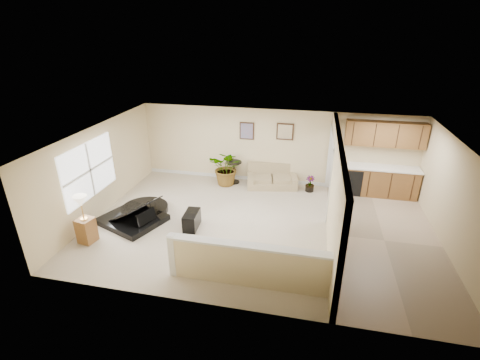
% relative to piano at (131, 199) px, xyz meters
% --- Properties ---
extents(floor, '(9.00, 9.00, 0.00)m').
position_rel_piano_xyz_m(floor, '(3.48, 0.34, -0.61)').
color(floor, '#BAAA91').
rests_on(floor, ground).
extents(back_wall, '(9.00, 0.04, 2.50)m').
position_rel_piano_xyz_m(back_wall, '(3.48, 3.34, 0.64)').
color(back_wall, beige).
rests_on(back_wall, floor).
extents(front_wall, '(9.00, 0.04, 2.50)m').
position_rel_piano_xyz_m(front_wall, '(3.48, -2.66, 0.64)').
color(front_wall, beige).
rests_on(front_wall, floor).
extents(left_wall, '(0.04, 6.00, 2.50)m').
position_rel_piano_xyz_m(left_wall, '(-1.02, 0.34, 0.64)').
color(left_wall, beige).
rests_on(left_wall, floor).
extents(right_wall, '(0.04, 6.00, 2.50)m').
position_rel_piano_xyz_m(right_wall, '(7.98, 0.34, 0.64)').
color(right_wall, beige).
rests_on(right_wall, floor).
extents(ceiling, '(9.00, 6.00, 0.04)m').
position_rel_piano_xyz_m(ceiling, '(3.48, 0.34, 1.89)').
color(ceiling, silver).
rests_on(ceiling, back_wall).
extents(kitchen_vinyl, '(2.70, 6.00, 0.01)m').
position_rel_piano_xyz_m(kitchen_vinyl, '(6.63, 0.34, -0.61)').
color(kitchen_vinyl, tan).
rests_on(kitchen_vinyl, floor).
extents(interior_partition, '(0.18, 5.99, 2.50)m').
position_rel_piano_xyz_m(interior_partition, '(5.28, 0.59, 0.61)').
color(interior_partition, beige).
rests_on(interior_partition, floor).
extents(pony_half_wall, '(3.42, 0.22, 1.00)m').
position_rel_piano_xyz_m(pony_half_wall, '(3.55, -1.96, -0.09)').
color(pony_half_wall, beige).
rests_on(pony_half_wall, floor).
extents(left_window, '(0.05, 2.15, 1.45)m').
position_rel_piano_xyz_m(left_window, '(-1.01, -0.16, 0.84)').
color(left_window, white).
rests_on(left_window, left_wall).
extents(wall_art_left, '(0.48, 0.04, 0.58)m').
position_rel_piano_xyz_m(wall_art_left, '(2.53, 3.31, 1.14)').
color(wall_art_left, '#342012').
rests_on(wall_art_left, back_wall).
extents(wall_mirror, '(0.55, 0.04, 0.55)m').
position_rel_piano_xyz_m(wall_mirror, '(3.78, 3.31, 1.19)').
color(wall_mirror, '#342012').
rests_on(wall_mirror, back_wall).
extents(kitchen_cabinets, '(2.36, 0.65, 2.33)m').
position_rel_piano_xyz_m(kitchen_cabinets, '(6.67, 3.07, 0.26)').
color(kitchen_cabinets, brown).
rests_on(kitchen_cabinets, floor).
extents(piano, '(2.18, 2.14, 1.46)m').
position_rel_piano_xyz_m(piano, '(0.00, 0.00, 0.00)').
color(piano, black).
rests_on(piano, floor).
extents(piano_bench, '(0.38, 0.69, 0.44)m').
position_rel_piano_xyz_m(piano_bench, '(1.72, -0.07, -0.39)').
color(piano_bench, black).
rests_on(piano_bench, floor).
extents(loveseat, '(1.78, 1.20, 0.93)m').
position_rel_piano_xyz_m(loveseat, '(3.45, 3.04, -0.26)').
color(loveseat, '#978460').
rests_on(loveseat, floor).
extents(accent_table, '(0.52, 0.52, 0.76)m').
position_rel_piano_xyz_m(accent_table, '(2.16, 2.99, -0.13)').
color(accent_table, black).
rests_on(accent_table, floor).
extents(palm_plant, '(1.26, 1.15, 1.23)m').
position_rel_piano_xyz_m(palm_plant, '(1.98, 2.78, -0.01)').
color(palm_plant, black).
rests_on(palm_plant, floor).
extents(small_plant, '(0.37, 0.37, 0.52)m').
position_rel_piano_xyz_m(small_plant, '(4.70, 2.84, -0.39)').
color(small_plant, black).
rests_on(small_plant, floor).
extents(lamp_stand, '(0.43, 0.43, 1.25)m').
position_rel_piano_xyz_m(lamp_stand, '(-0.59, -1.23, -0.08)').
color(lamp_stand, brown).
rests_on(lamp_stand, floor).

